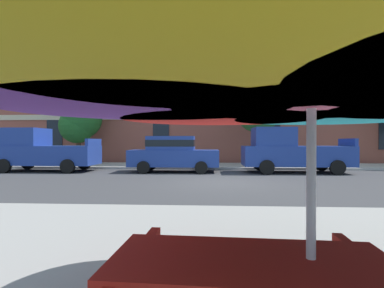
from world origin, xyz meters
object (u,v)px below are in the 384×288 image
(pickup_blue, at_px, (42,151))
(pickup_blue_midblock, at_px, (291,152))
(street_tree_left, at_px, (78,123))
(sedan_blue, at_px, (173,153))
(street_tree_middle, at_px, (260,111))
(patio_umbrella, at_px, (312,73))

(pickup_blue, xyz_separation_m, pickup_blue_midblock, (12.54, 0.00, 0.00))
(pickup_blue_midblock, distance_m, street_tree_left, 12.93)
(sedan_blue, bearing_deg, pickup_blue_midblock, 0.00)
(street_tree_left, bearing_deg, pickup_blue_midblock, -16.69)
(pickup_blue, relative_size, sedan_blue, 1.16)
(street_tree_left, height_order, street_tree_middle, street_tree_middle)
(sedan_blue, relative_size, street_tree_middle, 0.94)
(patio_umbrella, bearing_deg, sedan_blue, 100.73)
(pickup_blue, relative_size, pickup_blue_midblock, 1.00)
(pickup_blue, bearing_deg, street_tree_left, 85.96)
(pickup_blue, xyz_separation_m, street_tree_left, (0.26, 3.68, 1.68))
(pickup_blue, relative_size, patio_umbrella, 1.27)
(pickup_blue_midblock, relative_size, street_tree_middle, 1.09)
(street_tree_left, relative_size, patio_umbrella, 1.06)
(pickup_blue_midblock, height_order, street_tree_middle, street_tree_middle)
(pickup_blue, xyz_separation_m, street_tree_middle, (11.53, 2.92, 2.31))
(street_tree_middle, xyz_separation_m, patio_umbrella, (-2.35, -15.62, -1.39))
(patio_umbrella, bearing_deg, pickup_blue, 125.84)
(pickup_blue, xyz_separation_m, patio_umbrella, (9.17, -12.70, 0.92))
(sedan_blue, bearing_deg, pickup_blue, 180.00)
(pickup_blue, xyz_separation_m, sedan_blue, (6.77, -0.00, -0.08))
(street_tree_middle, distance_m, patio_umbrella, 15.86)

